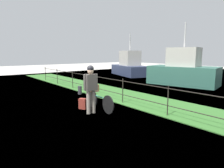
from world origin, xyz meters
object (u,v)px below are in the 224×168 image
(backpack_on_paving, at_px, (83,104))
(moored_boat_near, at_px, (130,66))
(cyclist_person, at_px, (91,85))
(mooring_bollard, at_px, (80,90))
(terrier_dog, at_px, (94,82))
(bicycle_main, at_px, (99,101))
(wooden_crate, at_px, (94,88))
(moored_boat_mid, at_px, (183,71))

(backpack_on_paving, xyz_separation_m, moored_boat_near, (-7.44, 9.49, 0.64))
(cyclist_person, bearing_deg, mooring_bollard, 157.25)
(terrier_dog, bearing_deg, moored_boat_near, 129.91)
(bicycle_main, relative_size, terrier_dog, 5.49)
(bicycle_main, distance_m, mooring_bollard, 3.12)
(wooden_crate, relative_size, mooring_bollard, 0.83)
(wooden_crate, xyz_separation_m, moored_boat_near, (-7.55, 9.06, 0.05))
(wooden_crate, bearing_deg, terrier_dog, -3.39)
(cyclist_person, bearing_deg, wooden_crate, 138.78)
(moored_boat_mid, bearing_deg, mooring_bollard, -102.24)
(bicycle_main, relative_size, mooring_bollard, 4.12)
(terrier_dog, relative_size, mooring_bollard, 0.75)
(mooring_bollard, bearing_deg, wooden_crate, -17.84)
(moored_boat_near, bearing_deg, wooden_crate, -50.18)
(wooden_crate, distance_m, cyclist_person, 0.77)
(cyclist_person, distance_m, backpack_on_paving, 1.04)
(backpack_on_paving, distance_m, mooring_bollard, 2.78)
(bicycle_main, xyz_separation_m, moored_boat_mid, (-1.48, 7.81, 0.56))
(bicycle_main, bearing_deg, moored_boat_near, 131.23)
(terrier_dog, distance_m, moored_boat_near, 11.81)
(backpack_on_paving, xyz_separation_m, moored_boat_mid, (-0.97, 8.21, 0.71))
(terrier_dog, xyz_separation_m, mooring_bollard, (-2.61, 0.83, -0.78))
(moored_boat_near, xyz_separation_m, moored_boat_mid, (6.47, -1.27, 0.07))
(wooden_crate, height_order, moored_boat_near, moored_boat_near)
(wooden_crate, distance_m, backpack_on_paving, 0.73)
(wooden_crate, bearing_deg, cyclist_person, -41.22)
(mooring_bollard, bearing_deg, moored_boat_near, 121.13)
(wooden_crate, distance_m, moored_boat_near, 11.79)
(cyclist_person, xyz_separation_m, backpack_on_paving, (-0.66, 0.05, -0.80))
(terrier_dog, xyz_separation_m, moored_boat_mid, (-1.10, 7.79, -0.09))
(bicycle_main, relative_size, moored_boat_near, 0.36)
(mooring_bollard, relative_size, moored_boat_near, 0.09)
(terrier_dog, height_order, moored_boat_mid, moored_boat_mid)
(wooden_crate, height_order, mooring_bollard, wooden_crate)
(bicycle_main, distance_m, moored_boat_near, 12.08)
(moored_boat_near, height_order, moored_boat_mid, moored_boat_mid)
(wooden_crate, xyz_separation_m, cyclist_person, (0.55, -0.48, 0.22))
(mooring_bollard, xyz_separation_m, moored_boat_near, (-4.97, 8.22, 0.62))
(moored_boat_mid, bearing_deg, cyclist_person, -78.87)
(wooden_crate, relative_size, moored_boat_near, 0.07)
(wooden_crate, relative_size, backpack_on_paving, 0.88)
(moored_boat_mid, bearing_deg, wooden_crate, -82.14)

